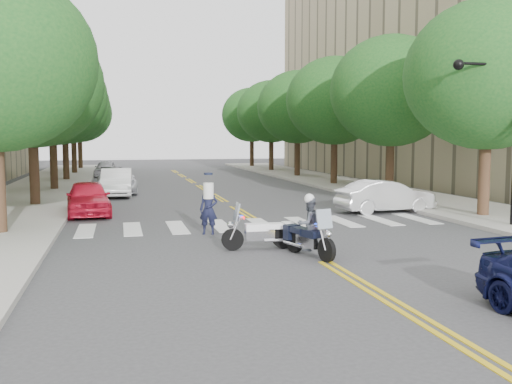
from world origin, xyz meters
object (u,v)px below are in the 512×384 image
object	(u,v)px
officer_standing	(209,210)
convertible	(385,196)
motorcycle_police	(308,228)
motorcycle_parked	(264,233)

from	to	relation	value
officer_standing	convertible	size ratio (longest dim) A/B	0.39
motorcycle_police	motorcycle_parked	xyz separation A→B (m)	(-0.88, 1.22, -0.28)
motorcycle_parked	officer_standing	distance (m)	3.09
motorcycle_police	officer_standing	xyz separation A→B (m)	(-2.04, 4.06, 0.06)
convertible	motorcycle_parked	bearing A→B (deg)	127.10
officer_standing	motorcycle_parked	bearing A→B (deg)	-49.41
motorcycle_police	convertible	xyz separation A→B (m)	(6.05, 7.72, -0.06)
convertible	motorcycle_police	bearing A→B (deg)	135.84
motorcycle_parked	convertible	bearing A→B (deg)	-45.79
motorcycle_police	motorcycle_parked	size ratio (longest dim) A/B	0.97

